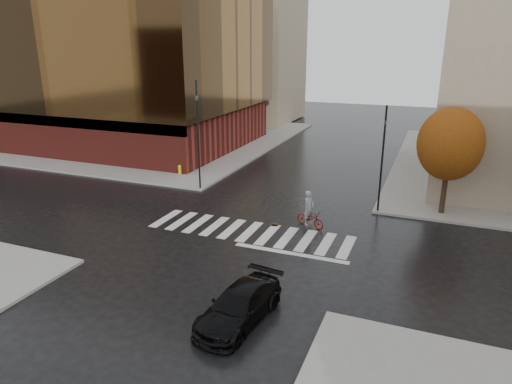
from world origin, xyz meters
TOP-DOWN VIEW (x-y plane):
  - ground at (0.00, 0.00)m, footprint 120.00×120.00m
  - sidewalk_nw at (-21.00, 21.00)m, footprint 30.00×30.00m
  - crosswalk at (0.00, 0.50)m, footprint 12.00×3.00m
  - office_glass at (-22.00, 17.99)m, footprint 27.00×19.00m
  - building_nw_far at (-16.00, 37.00)m, footprint 14.00×12.00m
  - tree_ne_a at (10.00, 7.40)m, footprint 3.80×3.80m
  - sedan at (2.99, -7.66)m, footprint 2.41×4.74m
  - cyclist at (2.93, 2.50)m, footprint 2.01×1.36m
  - traffic_light_nw at (-6.30, 6.30)m, footprint 0.22×0.20m
  - traffic_light_ne at (6.30, 6.30)m, footprint 0.14×0.17m
  - fire_hydrant at (-9.52, 8.87)m, footprint 0.28×0.28m
  - manhole at (0.96, 2.00)m, footprint 0.64×0.64m

SIDE VIEW (x-z plane):
  - ground at x=0.00m, z-range 0.00..0.00m
  - crosswalk at x=0.00m, z-range 0.00..0.01m
  - manhole at x=0.96m, z-range 0.00..0.01m
  - sidewalk_nw at x=-21.00m, z-range 0.00..0.15m
  - fire_hydrant at x=-9.52m, z-range 0.19..0.97m
  - sedan at x=2.99m, z-range 0.00..1.32m
  - cyclist at x=2.93m, z-range -0.34..1.82m
  - traffic_light_ne at x=6.30m, z-range 0.53..7.07m
  - tree_ne_a at x=10.00m, z-range 1.20..7.71m
  - traffic_light_nw at x=-6.30m, z-range 0.72..8.36m
  - office_glass at x=-22.00m, z-range 0.28..16.28m
  - building_nw_far at x=-16.00m, z-range 0.15..20.15m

